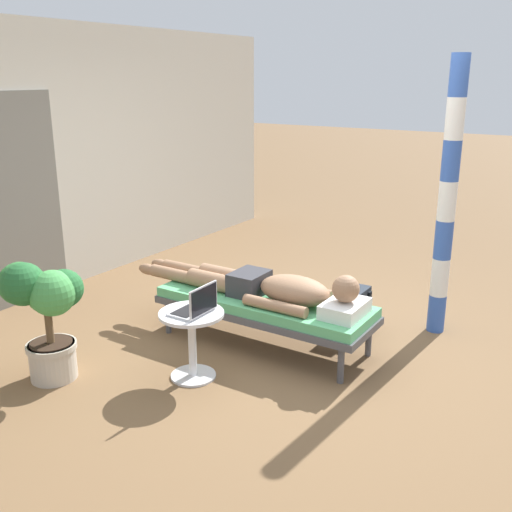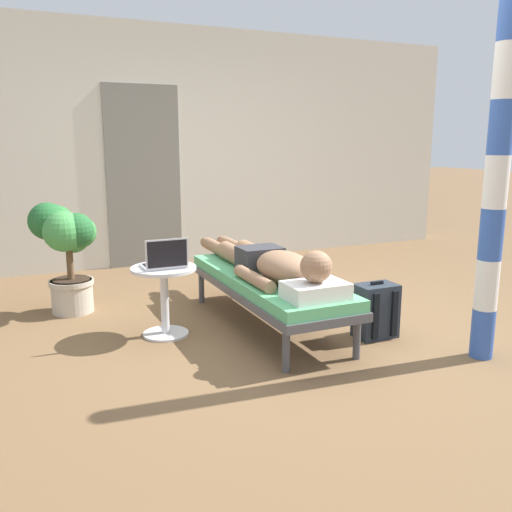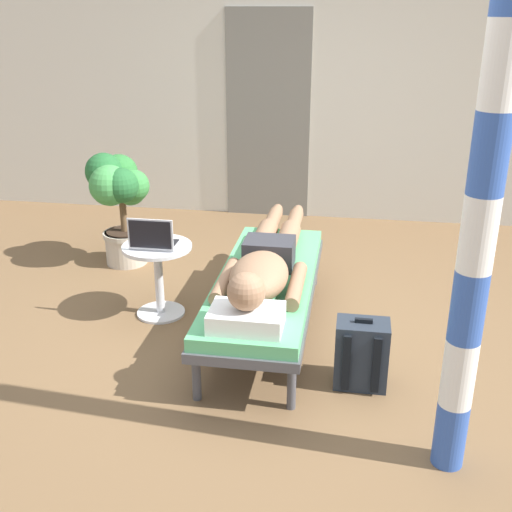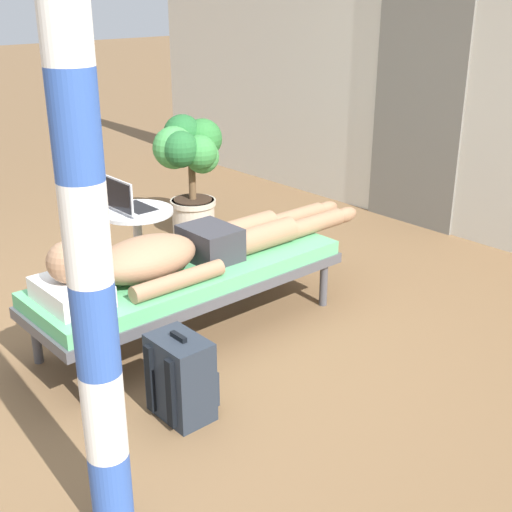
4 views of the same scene
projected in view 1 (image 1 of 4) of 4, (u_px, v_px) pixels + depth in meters
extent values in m
plane|color=brown|center=(284.00, 347.00, 4.96)|extent=(40.00, 40.00, 0.00)
cube|color=beige|center=(42.00, 160.00, 5.99)|extent=(7.60, 0.20, 2.70)
cube|color=slate|center=(23.00, 200.00, 5.74)|extent=(0.84, 0.03, 2.04)
cylinder|color=#4C4C51|center=(168.00, 318.00, 5.19)|extent=(0.05, 0.05, 0.28)
cylinder|color=#4C4C51|center=(205.00, 299.00, 5.62)|extent=(0.05, 0.05, 0.28)
cylinder|color=#4C4C51|center=(341.00, 365.00, 4.34)|extent=(0.05, 0.05, 0.28)
cylinder|color=#4C4C51|center=(369.00, 339.00, 4.77)|extent=(0.05, 0.05, 0.28)
cube|color=#4C4C51|center=(264.00, 309.00, 4.93)|extent=(0.63, 1.85, 0.06)
cube|color=#59B272|center=(264.00, 301.00, 4.91)|extent=(0.60, 1.82, 0.08)
cube|color=white|center=(345.00, 309.00, 4.51)|extent=(0.40, 0.28, 0.11)
sphere|color=#997051|center=(346.00, 289.00, 4.46)|extent=(0.21, 0.21, 0.21)
ellipsoid|color=#997051|center=(294.00, 290.00, 4.72)|extent=(0.35, 0.60, 0.23)
cylinder|color=#997051|center=(275.00, 306.00, 4.59)|extent=(0.09, 0.55, 0.09)
cylinder|color=#997051|center=(302.00, 289.00, 4.94)|extent=(0.09, 0.55, 0.09)
cube|color=#333338|center=(249.00, 283.00, 4.95)|extent=(0.33, 0.26, 0.19)
cylinder|color=#997051|center=(211.00, 281.00, 5.06)|extent=(0.15, 0.42, 0.15)
cylinder|color=#997051|center=(172.00, 274.00, 5.29)|extent=(0.11, 0.44, 0.11)
ellipsoid|color=#997051|center=(148.00, 269.00, 5.44)|extent=(0.09, 0.20, 0.10)
cylinder|color=#997051|center=(222.00, 275.00, 5.20)|extent=(0.15, 0.42, 0.15)
cylinder|color=#997051|center=(184.00, 269.00, 5.42)|extent=(0.11, 0.44, 0.11)
ellipsoid|color=#997051|center=(160.00, 264.00, 5.57)|extent=(0.09, 0.20, 0.10)
cylinder|color=silver|center=(193.00, 375.00, 4.47)|extent=(0.34, 0.34, 0.02)
cylinder|color=silver|center=(192.00, 345.00, 4.39)|extent=(0.06, 0.06, 0.48)
cylinder|color=silver|center=(191.00, 314.00, 4.32)|extent=(0.48, 0.48, 0.02)
cube|color=silver|center=(191.00, 311.00, 4.31)|extent=(0.31, 0.22, 0.02)
cube|color=black|center=(190.00, 310.00, 4.32)|extent=(0.27, 0.15, 0.00)
cube|color=silver|center=(203.00, 300.00, 4.22)|extent=(0.31, 0.01, 0.21)
cube|color=black|center=(204.00, 300.00, 4.22)|extent=(0.29, 0.00, 0.19)
cube|color=#262D38|center=(353.00, 310.00, 5.20)|extent=(0.30, 0.20, 0.40)
cube|color=#262D38|center=(340.00, 315.00, 5.28)|extent=(0.23, 0.04, 0.18)
cube|color=black|center=(361.00, 316.00, 5.07)|extent=(0.04, 0.02, 0.34)
cube|color=black|center=(369.00, 310.00, 5.21)|extent=(0.04, 0.02, 0.34)
cube|color=black|center=(354.00, 288.00, 5.14)|extent=(0.10, 0.02, 0.02)
cylinder|color=#BFB29E|center=(53.00, 361.00, 4.42)|extent=(0.34, 0.34, 0.28)
cylinder|color=#BFB29E|center=(51.00, 346.00, 4.38)|extent=(0.37, 0.37, 0.04)
cylinder|color=#332319|center=(51.00, 343.00, 4.37)|extent=(0.31, 0.31, 0.01)
cylinder|color=brown|center=(49.00, 323.00, 4.33)|extent=(0.06, 0.06, 0.33)
sphere|color=#38843D|center=(56.00, 288.00, 4.34)|extent=(0.27, 0.27, 0.27)
sphere|color=#429347|center=(45.00, 295.00, 4.35)|extent=(0.27, 0.27, 0.27)
sphere|color=#2D7233|center=(20.00, 283.00, 4.27)|extent=(0.31, 0.31, 0.31)
sphere|color=#23602D|center=(23.00, 284.00, 4.12)|extent=(0.31, 0.31, 0.31)
sphere|color=#429347|center=(52.00, 293.00, 4.14)|extent=(0.33, 0.33, 0.33)
sphere|color=#23602D|center=(64.00, 289.00, 4.22)|extent=(0.28, 0.28, 0.28)
cylinder|color=#3359B2|center=(436.00, 313.00, 5.23)|extent=(0.15, 0.15, 0.33)
cylinder|color=white|center=(440.00, 277.00, 5.13)|extent=(0.15, 0.15, 0.33)
cylinder|color=#3359B2|center=(443.00, 240.00, 5.04)|extent=(0.15, 0.15, 0.33)
cylinder|color=white|center=(447.00, 201.00, 4.94)|extent=(0.15, 0.15, 0.33)
cylinder|color=#3359B2|center=(451.00, 161.00, 4.84)|extent=(0.15, 0.15, 0.33)
cylinder|color=white|center=(455.00, 119.00, 4.74)|extent=(0.15, 0.15, 0.33)
cylinder|color=#3359B2|center=(459.00, 75.00, 4.64)|extent=(0.15, 0.15, 0.33)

